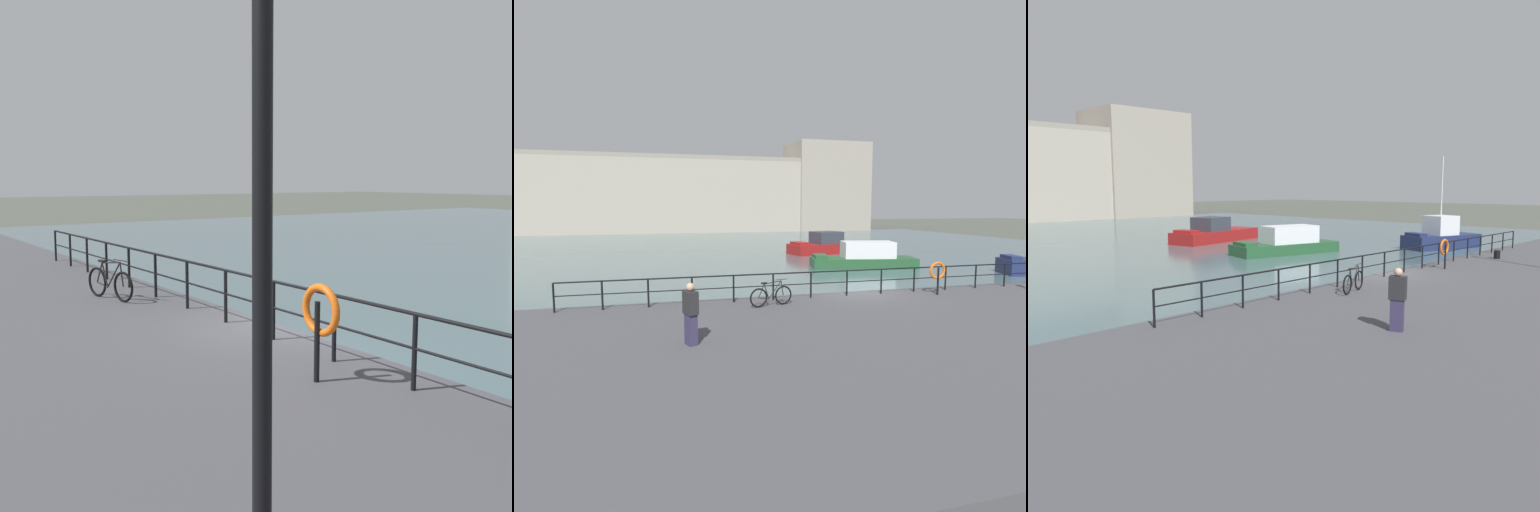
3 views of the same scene
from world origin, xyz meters
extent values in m
plane|color=#4C5147|center=(0.00, 0.00, 0.00)|extent=(240.00, 240.00, 0.00)
cube|color=#476066|center=(0.00, 30.20, 0.01)|extent=(80.00, 60.00, 0.01)
cube|color=#47474C|center=(0.00, -6.50, 0.43)|extent=(56.00, 13.00, 0.86)
cube|color=#A89E8E|center=(0.00, 62.05, 6.14)|extent=(62.14, 10.11, 12.29)
cube|color=gray|center=(24.24, 62.05, 8.09)|extent=(13.66, 11.13, 16.18)
cube|color=gray|center=(0.00, 57.29, 12.64)|extent=(62.14, 0.60, 0.70)
cube|color=#23512D|center=(6.66, 12.24, 0.38)|extent=(8.03, 4.15, 0.74)
cube|color=silver|center=(6.99, 12.16, 1.35)|extent=(4.09, 2.82, 1.19)
cube|color=#23512D|center=(3.52, 12.93, 0.87)|extent=(1.29, 1.95, 0.24)
cube|color=maroon|center=(8.43, 22.24, 0.49)|extent=(8.90, 4.32, 0.96)
cube|color=#333842|center=(7.83, 22.12, 1.54)|extent=(2.97, 2.75, 1.14)
cube|color=maroon|center=(4.91, 21.56, 1.09)|extent=(1.37, 2.09, 0.24)
cube|color=navy|center=(14.77, 6.68, 1.16)|extent=(1.18, 1.75, 0.24)
cylinder|color=black|center=(-11.95, -0.75, 1.38)|extent=(0.07, 0.07, 1.05)
cylinder|color=black|center=(-10.36, -0.75, 1.38)|extent=(0.07, 0.07, 1.05)
cylinder|color=black|center=(-8.76, -0.75, 1.38)|extent=(0.07, 0.07, 1.05)
cylinder|color=black|center=(-7.17, -0.75, 1.38)|extent=(0.07, 0.07, 1.05)
cylinder|color=black|center=(-5.57, -0.75, 1.38)|extent=(0.07, 0.07, 1.05)
cylinder|color=black|center=(-3.98, -0.75, 1.38)|extent=(0.07, 0.07, 1.05)
cylinder|color=black|center=(-2.38, -0.75, 1.38)|extent=(0.07, 0.07, 1.05)
cylinder|color=black|center=(-0.79, -0.75, 1.38)|extent=(0.07, 0.07, 1.05)
cylinder|color=black|center=(0.81, -0.75, 1.38)|extent=(0.07, 0.07, 1.05)
cylinder|color=black|center=(2.40, -0.75, 1.38)|extent=(0.07, 0.07, 1.05)
cylinder|color=black|center=(4.00, -0.75, 1.38)|extent=(0.07, 0.07, 1.05)
cylinder|color=black|center=(5.59, -0.75, 1.38)|extent=(0.07, 0.07, 1.05)
cylinder|color=black|center=(7.19, -0.75, 1.38)|extent=(0.07, 0.07, 1.05)
cylinder|color=black|center=(0.81, -0.75, 1.91)|extent=(25.52, 0.06, 0.06)
cylinder|color=black|center=(0.81, -0.75, 1.44)|extent=(25.52, 0.04, 0.04)
torus|color=black|center=(-3.83, -1.64, 1.22)|extent=(0.71, 0.22, 0.72)
torus|color=black|center=(-4.85, -1.88, 1.22)|extent=(0.71, 0.22, 0.72)
cylinder|color=black|center=(-4.18, -1.72, 1.46)|extent=(0.54, 0.16, 0.66)
cylinder|color=black|center=(-4.53, -1.80, 1.42)|extent=(0.24, 0.09, 0.58)
cylinder|color=black|center=(-4.28, -1.74, 1.74)|extent=(0.71, 0.20, 0.11)
cylinder|color=black|center=(-4.64, -1.83, 1.18)|extent=(0.43, 0.13, 0.12)
cylinder|color=black|center=(-4.74, -1.85, 1.46)|extent=(0.26, 0.09, 0.51)
cylinder|color=black|center=(-3.88, -1.65, 1.50)|extent=(0.14, 0.07, 0.57)
cube|color=black|center=(-4.63, -1.83, 1.75)|extent=(0.23, 0.14, 0.05)
cylinder|color=black|center=(-3.93, -1.66, 1.83)|extent=(0.51, 0.14, 0.02)
cylinder|color=black|center=(2.99, -1.60, 1.43)|extent=(0.08, 0.08, 1.15)
torus|color=orange|center=(2.99, -1.54, 1.88)|extent=(0.75, 0.11, 0.75)
cube|color=#332D4C|center=(-7.65, -5.63, 1.28)|extent=(0.34, 0.40, 0.85)
cube|color=#262628|center=(-7.65, -5.63, 2.02)|extent=(0.42, 0.51, 0.62)
sphere|color=tan|center=(-7.65, -5.63, 2.44)|extent=(0.22, 0.22, 0.22)
camera|label=1|loc=(9.31, -7.03, 3.70)|focal=42.78mm
camera|label=2|loc=(-8.65, -17.27, 4.58)|focal=30.82mm
camera|label=3|loc=(-19.31, -12.76, 4.65)|focal=36.35mm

